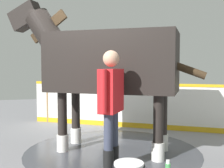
% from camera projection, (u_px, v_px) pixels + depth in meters
% --- Properties ---
extents(ground_plane, '(16.00, 16.00, 0.02)m').
position_uv_depth(ground_plane, '(103.00, 149.00, 4.97)').
color(ground_plane, gray).
extents(wet_patch, '(3.04, 3.04, 0.00)m').
position_uv_depth(wet_patch, '(113.00, 151.00, 4.86)').
color(wet_patch, '#42444C').
rests_on(wet_patch, ground).
extents(barrier_wall, '(2.92, 4.61, 1.07)m').
position_uv_depth(barrier_wall, '(136.00, 107.00, 6.65)').
color(barrier_wall, white).
rests_on(barrier_wall, ground).
extents(roof_post_near, '(0.16, 0.16, 2.77)m').
position_uv_depth(roof_post_near, '(48.00, 69.00, 7.33)').
color(roof_post_near, olive).
rests_on(roof_post_near, ground).
extents(horse, '(2.19, 3.12, 2.68)m').
position_uv_depth(horse, '(106.00, 63.00, 4.80)').
color(horse, black).
rests_on(horse, ground).
extents(handler, '(0.58, 0.46, 1.70)m').
position_uv_depth(handler, '(111.00, 102.00, 3.86)').
color(handler, black).
rests_on(handler, ground).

